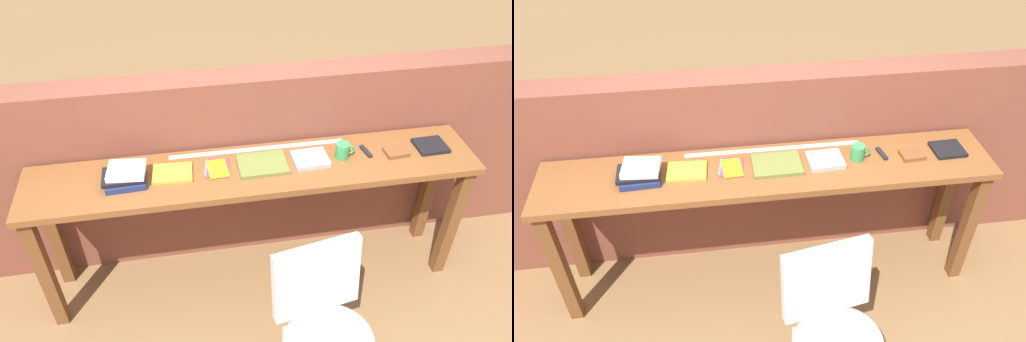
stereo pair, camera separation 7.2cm
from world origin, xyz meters
TOP-DOWN VIEW (x-y plane):
  - ground_plane at (0.00, 0.00)m, footprint 40.00×40.00m
  - brick_wall_back at (0.00, 0.64)m, footprint 6.00×0.20m
  - sideboard at (0.00, 0.30)m, footprint 2.50×0.44m
  - chair_white_moulded at (0.21, -0.46)m, footprint 0.51×0.52m
  - book_stack_leftmost at (-0.69, 0.30)m, footprint 0.23×0.20m
  - magazine_cycling at (-0.44, 0.32)m, footprint 0.22×0.17m
  - pamphlet_pile_colourful at (-0.20, 0.33)m, footprint 0.15×0.18m
  - book_open_centre at (0.05, 0.31)m, footprint 0.27×0.20m
  - book_grey_hardcover at (0.32, 0.31)m, footprint 0.20×0.17m
  - mug at (0.50, 0.32)m, footprint 0.11×0.08m
  - multitool_folded at (0.65, 0.34)m, footprint 0.04×0.11m
  - leather_journal_brown at (0.81, 0.30)m, footprint 0.14×0.11m
  - book_repair_rightmost at (1.03, 0.32)m, footprint 0.18×0.16m
  - ruler_metal_back_edge at (0.05, 0.47)m, footprint 1.01×0.03m

SIDE VIEW (x-z plane):
  - ground_plane at x=0.00m, z-range 0.00..0.00m
  - chair_white_moulded at x=0.21m, z-range 0.08..0.97m
  - brick_wall_back at x=0.00m, z-range 0.00..1.28m
  - sideboard at x=0.00m, z-range 0.30..1.18m
  - ruler_metal_back_edge at x=0.05m, z-range 0.88..0.88m
  - pamphlet_pile_colourful at x=-0.20m, z-range 0.88..0.89m
  - multitool_folded at x=0.65m, z-range 0.88..0.90m
  - magazine_cycling at x=-0.44m, z-range 0.88..0.90m
  - book_repair_rightmost at x=1.03m, z-range 0.88..0.90m
  - book_open_centre at x=0.05m, z-range 0.88..0.90m
  - leather_journal_brown at x=0.81m, z-range 0.88..0.90m
  - book_grey_hardcover at x=0.32m, z-range 0.88..0.91m
  - book_stack_leftmost at x=-0.69m, z-range 0.88..0.96m
  - mug at x=0.50m, z-range 0.88..0.97m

